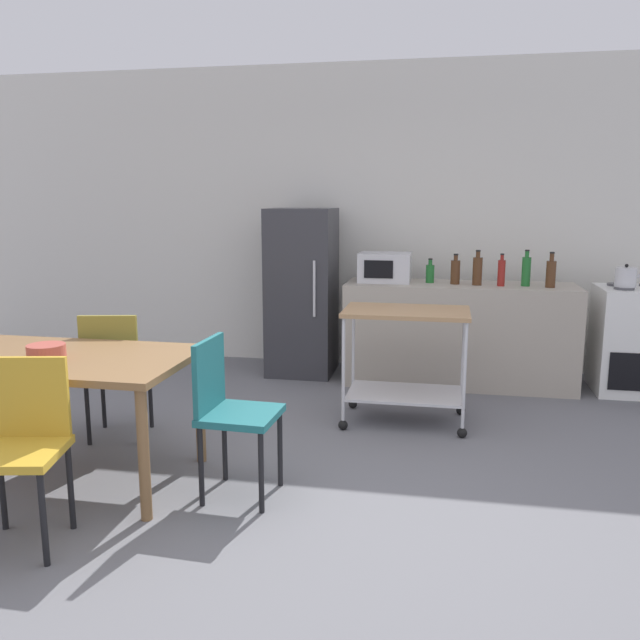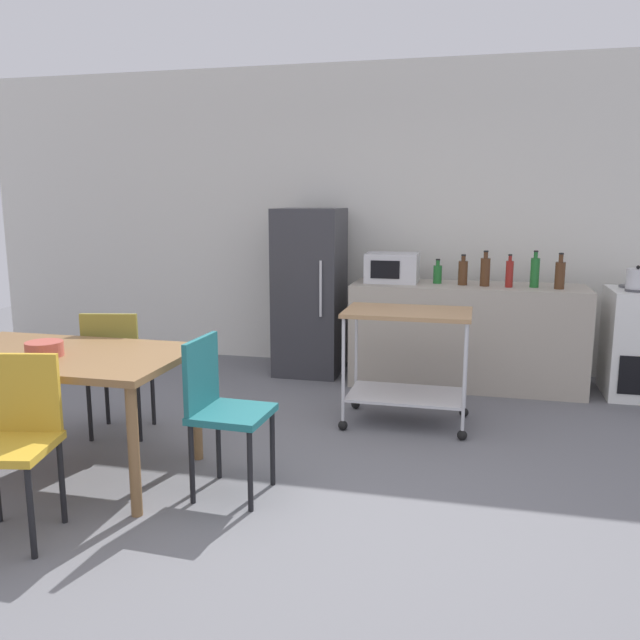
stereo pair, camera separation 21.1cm
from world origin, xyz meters
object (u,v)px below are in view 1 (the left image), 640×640
at_px(chair_mustard, 22,439).
at_px(kitchen_cart, 406,347).
at_px(fruit_bowl, 46,352).
at_px(bottle_sesame_oil, 430,273).
at_px(microwave, 385,267).
at_px(bottle_vinegar, 551,273).
at_px(stove_oven, 632,340).
at_px(bottle_hot_sauce, 455,271).
at_px(chair_teal, 229,406).
at_px(chair_olive, 115,366).
at_px(kettle, 626,277).
at_px(bottle_olive_oil, 526,271).
at_px(bottle_soda, 477,270).
at_px(refrigerator, 302,292).
at_px(dining_table, 61,369).
at_px(bottle_wine, 501,272).

xyz_separation_m(chair_mustard, kitchen_cart, (1.68, 2.06, 0.05)).
bearing_deg(fruit_bowl, bottle_sesame_oil, 52.14).
height_order(kitchen_cart, microwave, microwave).
xyz_separation_m(bottle_vinegar, fruit_bowl, (-3.06, -2.52, -0.23)).
relative_size(stove_oven, bottle_vinegar, 3.08).
bearing_deg(bottle_hot_sauce, microwave, 175.91).
bearing_deg(chair_teal, chair_olive, 59.74).
xyz_separation_m(kitchen_cart, bottle_hot_sauce, (0.35, 1.12, 0.44)).
height_order(chair_olive, kettle, kettle).
bearing_deg(bottle_vinegar, stove_oven, 8.52).
bearing_deg(chair_olive, microwave, -143.20).
height_order(bottle_olive_oil, fruit_bowl, bottle_olive_oil).
xyz_separation_m(stove_oven, fruit_bowl, (-3.77, -2.63, 0.34)).
bearing_deg(chair_olive, kitchen_cart, -171.48).
xyz_separation_m(chair_teal, bottle_olive_oil, (1.82, 2.50, 0.51)).
xyz_separation_m(chair_teal, chair_mustard, (-0.81, -0.66, 0.00)).
bearing_deg(chair_olive, fruit_bowl, 77.16).
bearing_deg(microwave, bottle_soda, -5.31).
bearing_deg(bottle_olive_oil, stove_oven, 3.37).
xyz_separation_m(refrigerator, bottle_vinegar, (2.19, -0.19, 0.25)).
height_order(chair_mustard, bottle_sesame_oil, bottle_sesame_oil).
xyz_separation_m(dining_table, chair_olive, (-0.01, 0.65, -0.15)).
distance_m(dining_table, kitchen_cart, 2.35).
distance_m(chair_olive, bottle_olive_oil, 3.43).
bearing_deg(chair_mustard, refrigerator, 67.09).
distance_m(stove_oven, kitchen_cart, 2.19).
bearing_deg(chair_mustard, bottle_wine, 40.20).
bearing_deg(kitchen_cart, kettle, 31.57).
xyz_separation_m(refrigerator, bottle_soda, (1.59, -0.15, 0.25)).
bearing_deg(bottle_wine, microwave, 174.31).
height_order(refrigerator, bottle_sesame_oil, refrigerator).
bearing_deg(kettle, bottle_olive_oil, 176.72).
xyz_separation_m(bottle_wine, bottle_olive_oil, (0.21, 0.04, 0.01)).
bearing_deg(bottle_hot_sauce, bottle_sesame_oil, 165.68).
bearing_deg(chair_teal, kettle, -44.18).
xyz_separation_m(chair_olive, refrigerator, (0.87, 1.97, 0.26)).
relative_size(chair_mustard, refrigerator, 0.57).
bearing_deg(bottle_vinegar, fruit_bowl, -140.55).
relative_size(chair_teal, refrigerator, 0.57).
xyz_separation_m(chair_mustard, microwave, (1.41, 3.23, 0.51)).
xyz_separation_m(bottle_vinegar, kettle, (0.59, 0.01, -0.02)).
bearing_deg(bottle_wine, fruit_bowl, -136.41).
bearing_deg(bottle_soda, kettle, -1.43).
distance_m(refrigerator, bottle_olive_oil, 2.01).
distance_m(refrigerator, fruit_bowl, 2.84).
bearing_deg(stove_oven, bottle_sesame_oil, 179.41).
relative_size(stove_oven, kettle, 3.84).
height_order(bottle_vinegar, kettle, bottle_vinegar).
height_order(chair_teal, bottle_olive_oil, bottle_olive_oil).
bearing_deg(kettle, dining_table, -146.18).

